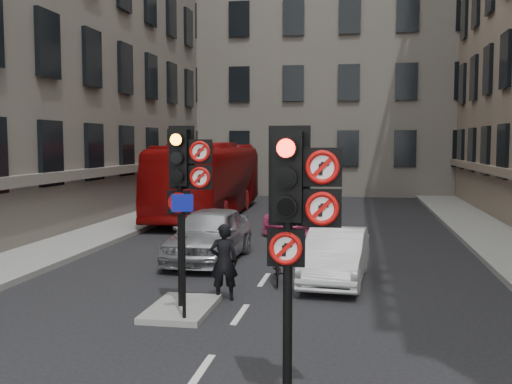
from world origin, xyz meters
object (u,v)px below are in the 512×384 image
(signal_far, at_px, (184,176))
(signal_near, at_px, (295,207))
(bus_red, at_px, (210,179))
(info_sign, at_px, (183,239))
(car_silver, at_px, (209,234))
(car_pink, at_px, (297,212))
(motorcycle, at_px, (277,262))
(motorcyclist, at_px, (224,262))
(car_white, at_px, (336,256))

(signal_far, bearing_deg, signal_near, -56.98)
(bus_red, bearing_deg, info_sign, -79.16)
(signal_far, xyz_separation_m, bus_red, (-3.39, 15.40, -1.02))
(car_silver, relative_size, bus_red, 0.37)
(car_silver, height_order, bus_red, bus_red)
(bus_red, bearing_deg, signal_near, -74.53)
(car_silver, bearing_deg, car_pink, 75.98)
(signal_near, xyz_separation_m, car_silver, (-3.39, 9.10, -1.82))
(signal_near, height_order, car_silver, signal_near)
(car_silver, relative_size, info_sign, 1.94)
(bus_red, bearing_deg, signal_far, -79.28)
(car_pink, distance_m, motorcycle, 8.83)
(signal_near, bearing_deg, car_pink, 95.70)
(car_pink, bearing_deg, signal_far, -91.82)
(bus_red, bearing_deg, motorcycle, -70.68)
(signal_far, bearing_deg, motorcyclist, 60.98)
(signal_far, relative_size, motorcycle, 2.10)
(car_silver, height_order, info_sign, info_sign)
(car_white, bearing_deg, bus_red, 121.14)
(bus_red, bearing_deg, car_white, -64.75)
(signal_far, bearing_deg, bus_red, 102.40)
(car_silver, distance_m, car_white, 4.16)
(signal_far, distance_m, car_pink, 11.82)
(car_pink, xyz_separation_m, bus_red, (-4.43, 3.81, 1.00))
(car_white, bearing_deg, signal_far, -128.27)
(car_silver, bearing_deg, signal_far, -79.39)
(signal_far, xyz_separation_m, motorcyclist, (0.56, 1.01, -1.88))
(car_pink, distance_m, bus_red, 5.93)
(signal_far, relative_size, car_white, 0.93)
(motorcycle, xyz_separation_m, info_sign, (-1.25, -3.59, 1.10))
(signal_near, bearing_deg, bus_red, 107.15)
(bus_red, bearing_deg, car_silver, -77.55)
(info_sign, bearing_deg, signal_far, 85.62)
(car_silver, bearing_deg, bus_red, 105.90)
(motorcyclist, bearing_deg, bus_red, -89.45)
(motorcyclist, xyz_separation_m, info_sign, (-0.34, -1.82, 0.79))
(motorcyclist, bearing_deg, car_silver, -86.51)
(signal_far, height_order, car_white, signal_far)
(car_pink, bearing_deg, car_white, -74.63)
(bus_red, xyz_separation_m, motorcyclist, (3.94, -14.40, -0.86))
(bus_red, xyz_separation_m, motorcycle, (4.85, -12.63, -1.17))
(signal_near, relative_size, info_sign, 1.55)
(info_sign, bearing_deg, car_pink, 67.05)
(car_white, xyz_separation_m, info_sign, (-2.64, -3.93, 0.98))
(signal_near, xyz_separation_m, bus_red, (-5.99, 19.40, -0.90))
(motorcycle, bearing_deg, bus_red, 102.23)
(bus_red, height_order, info_sign, bus_red)
(signal_near, xyz_separation_m, info_sign, (-2.39, 3.19, -0.97))
(signal_far, relative_size, info_sign, 1.55)
(signal_far, bearing_deg, car_silver, 98.84)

